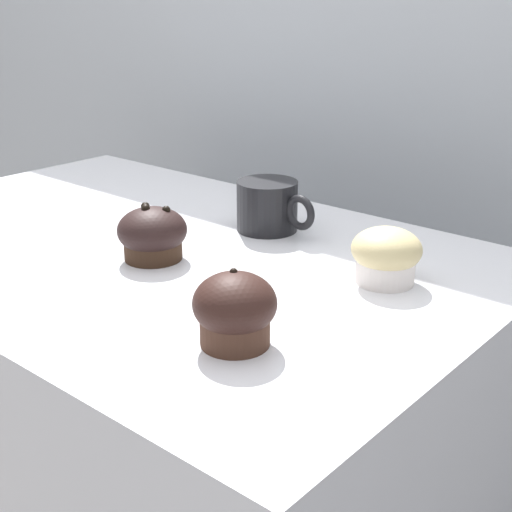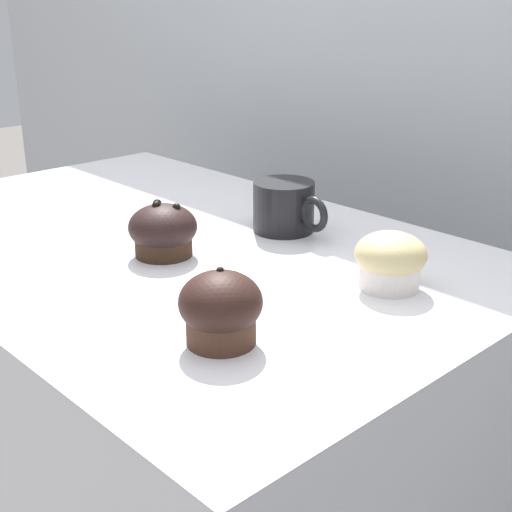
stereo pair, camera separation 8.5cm
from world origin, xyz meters
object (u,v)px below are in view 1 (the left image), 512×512
Objects in this scene: muffin_front_center at (152,234)px; muffin_back_right at (386,255)px; muffin_back_left at (235,310)px; coffee_cup at (268,205)px.

muffin_back_right is at bearing 25.31° from muffin_front_center.
muffin_back_left is at bearing -97.25° from muffin_back_right.
muffin_back_right is (0.03, 0.24, -0.00)m from muffin_back_left.
muffin_front_center is 1.07× the size of muffin_back_right.
muffin_back_left reaches higher than muffin_front_center.
coffee_cup is (0.04, 0.19, 0.01)m from muffin_front_center.
muffin_back_left is at bearing -55.66° from coffee_cup.
muffin_front_center is 0.20m from coffee_cup.
muffin_front_center reaches higher than muffin_back_right.
muffin_front_center is 0.68× the size of coffee_cup.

